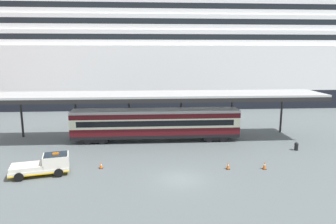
{
  "coord_description": "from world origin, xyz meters",
  "views": [
    {
      "loc": [
        -2.93,
        -26.08,
        11.23
      ],
      "look_at": [
        -0.56,
        8.79,
        4.5
      ],
      "focal_mm": 33.17,
      "sensor_mm": 36.0,
      "label": 1
    }
  ],
  "objects": [
    {
      "name": "platform_canopy",
      "position": [
        -1.86,
        12.98,
        5.85
      ],
      "size": [
        42.87,
        6.17,
        6.11
      ],
      "color": "#B2B2B2",
      "rests_on": "ground"
    },
    {
      "name": "traffic_cone_far",
      "position": [
        -7.55,
        3.23,
        0.31
      ],
      "size": [
        0.36,
        0.36,
        0.64
      ],
      "color": "black",
      "rests_on": "ground"
    },
    {
      "name": "traffic_cone_mid",
      "position": [
        8.43,
        1.95,
        0.39
      ],
      "size": [
        0.36,
        0.36,
        0.78
      ],
      "color": "black",
      "rests_on": "ground"
    },
    {
      "name": "service_truck",
      "position": [
        -12.44,
        2.01,
        0.99
      ],
      "size": [
        5.53,
        3.16,
        2.02
      ],
      "color": "silver",
      "rests_on": "ground"
    },
    {
      "name": "traffic_cone_near",
      "position": [
        4.88,
        2.2,
        0.36
      ],
      "size": [
        0.36,
        0.36,
        0.73
      ],
      "color": "black",
      "rests_on": "ground"
    },
    {
      "name": "quay_bollard",
      "position": [
        14.36,
        7.53,
        0.52
      ],
      "size": [
        0.48,
        0.48,
        0.96
      ],
      "color": "black",
      "rests_on": "ground"
    },
    {
      "name": "train_carriage",
      "position": [
        -1.86,
        12.54,
        2.3
      ],
      "size": [
        21.16,
        2.81,
        4.11
      ],
      "color": "black",
      "rests_on": "ground"
    },
    {
      "name": "cruise_ship",
      "position": [
        15.26,
        46.91,
        12.52
      ],
      "size": [
        172.41,
        25.64,
        36.44
      ],
      "color": "black",
      "rests_on": "ground"
    },
    {
      "name": "ground_plane",
      "position": [
        0.0,
        0.0,
        0.0
      ],
      "size": [
        400.0,
        400.0,
        0.0
      ],
      "primitive_type": "plane",
      "color": "#565F61"
    }
  ]
}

